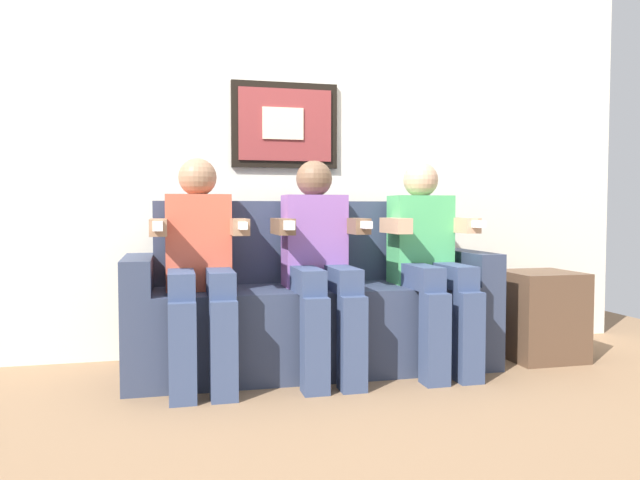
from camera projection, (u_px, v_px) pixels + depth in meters
name	position (u px, v px, depth m)	size (l,w,h in m)	color
ground_plane	(327.00, 385.00, 2.97)	(5.63, 5.63, 0.00)	#8C6B4C
back_wall_assembly	(295.00, 135.00, 3.65)	(4.33, 0.10, 2.60)	silver
couch	(312.00, 310.00, 3.27)	(1.93, 0.58, 0.90)	#333D56
person_on_left	(199.00, 261.00, 2.95)	(0.46, 0.56, 1.11)	#D8593F
person_in_middle	(320.00, 258.00, 3.09)	(0.46, 0.56, 1.11)	#8C59A5
person_on_right	(429.00, 256.00, 3.24)	(0.46, 0.56, 1.11)	#4CB266
side_table_right	(540.00, 315.00, 3.49)	(0.40, 0.40, 0.50)	brown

